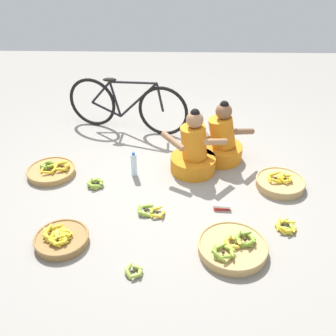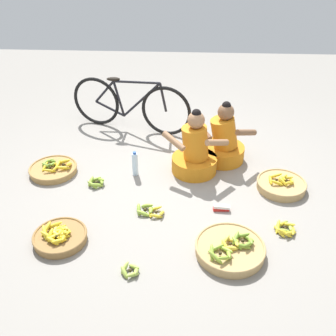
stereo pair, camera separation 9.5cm
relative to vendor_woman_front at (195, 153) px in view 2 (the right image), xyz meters
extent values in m
plane|color=gray|center=(-0.28, -0.30, -0.25)|extent=(10.00, 10.00, 0.00)
cylinder|color=orange|center=(0.00, 0.00, -0.16)|extent=(0.52, 0.52, 0.18)
cylinder|color=orange|center=(0.00, 0.00, 0.12)|extent=(0.32, 0.28, 0.41)
sphere|color=#9E704C|center=(0.00, 0.00, 0.40)|extent=(0.19, 0.19, 0.19)
sphere|color=black|center=(0.00, 0.00, 0.48)|extent=(0.10, 0.10, 0.10)
cylinder|color=#9E704C|center=(-0.24, -0.11, 0.20)|extent=(0.28, 0.25, 0.16)
cylinder|color=#9E704C|center=(0.23, -0.12, 0.20)|extent=(0.29, 0.24, 0.16)
cylinder|color=orange|center=(0.34, 0.28, -0.16)|extent=(0.52, 0.52, 0.18)
cylinder|color=orange|center=(0.34, 0.28, 0.11)|extent=(0.35, 0.28, 0.41)
sphere|color=brown|center=(0.34, 0.28, 0.38)|extent=(0.19, 0.19, 0.19)
sphere|color=black|center=(0.34, 0.28, 0.46)|extent=(0.10, 0.10, 0.10)
cylinder|color=brown|center=(0.08, 0.19, 0.19)|extent=(0.24, 0.29, 0.16)
cylinder|color=brown|center=(0.58, 0.16, 0.19)|extent=(0.28, 0.25, 0.16)
torus|color=black|center=(-1.36, 1.15, 0.10)|extent=(0.67, 0.22, 0.68)
torus|color=black|center=(-0.38, 0.88, 0.10)|extent=(0.67, 0.22, 0.68)
cylinder|color=black|center=(-0.71, 0.97, 0.21)|extent=(0.54, 0.18, 0.55)
cylinder|color=black|center=(-1.02, 1.06, 0.18)|extent=(0.15, 0.07, 0.49)
cylinder|color=black|center=(-0.77, 0.99, 0.45)|extent=(0.64, 0.20, 0.08)
cylinder|color=black|center=(-1.16, 1.10, 0.02)|extent=(0.41, 0.14, 0.18)
cylinder|color=black|center=(-1.22, 1.11, 0.26)|extent=(0.31, 0.11, 0.35)
cylinder|color=black|center=(-0.41, 0.89, 0.28)|extent=(0.12, 0.06, 0.38)
ellipsoid|color=black|center=(-1.08, 1.07, 0.45)|extent=(0.18, 0.08, 0.05)
cylinder|color=olive|center=(-1.22, -1.23, -0.21)|extent=(0.48, 0.48, 0.07)
torus|color=olive|center=(-1.22, -1.23, -0.18)|extent=(0.49, 0.49, 0.02)
ellipsoid|color=gold|center=(-1.14, -1.22, -0.15)|extent=(0.03, 0.12, 0.08)
ellipsoid|color=gold|center=(-1.15, -1.19, -0.16)|extent=(0.11, 0.11, 0.05)
ellipsoid|color=gold|center=(-1.22, -1.18, -0.15)|extent=(0.12, 0.09, 0.08)
ellipsoid|color=gold|center=(-1.25, -1.23, -0.15)|extent=(0.04, 0.13, 0.07)
ellipsoid|color=gold|center=(-1.23, -1.27, -0.15)|extent=(0.11, 0.10, 0.05)
ellipsoid|color=gold|center=(-1.17, -1.27, -0.16)|extent=(0.12, 0.08, 0.05)
sphere|color=#382D19|center=(-1.19, -1.23, -0.15)|extent=(0.03, 0.03, 0.03)
ellipsoid|color=yellow|center=(-1.17, -1.22, -0.15)|extent=(0.07, 0.12, 0.07)
ellipsoid|color=yellow|center=(-1.18, -1.17, -0.14)|extent=(0.11, 0.11, 0.08)
ellipsoid|color=yellow|center=(-1.25, -1.17, -0.15)|extent=(0.11, 0.10, 0.06)
ellipsoid|color=yellow|center=(-1.26, -1.21, -0.15)|extent=(0.04, 0.12, 0.06)
ellipsoid|color=yellow|center=(-1.24, -1.25, -0.15)|extent=(0.12, 0.09, 0.07)
ellipsoid|color=yellow|center=(-1.19, -1.26, -0.15)|extent=(0.12, 0.09, 0.07)
sphere|color=#382D19|center=(-1.21, -1.21, -0.15)|extent=(0.04, 0.04, 0.04)
ellipsoid|color=yellow|center=(-1.21, -1.21, -0.14)|extent=(0.05, 0.17, 0.08)
ellipsoid|color=yellow|center=(-1.23, -1.16, -0.15)|extent=(0.14, 0.14, 0.08)
ellipsoid|color=yellow|center=(-1.29, -1.14, -0.14)|extent=(0.16, 0.05, 0.10)
ellipsoid|color=yellow|center=(-1.35, -1.19, -0.14)|extent=(0.08, 0.16, 0.09)
ellipsoid|color=yellow|center=(-1.34, -1.25, -0.14)|extent=(0.10, 0.16, 0.09)
ellipsoid|color=yellow|center=(-1.30, -1.28, -0.14)|extent=(0.16, 0.09, 0.08)
ellipsoid|color=yellow|center=(-1.23, -1.27, -0.15)|extent=(0.14, 0.14, 0.06)
sphere|color=#382D19|center=(-1.28, -1.21, -0.15)|extent=(0.03, 0.03, 0.03)
ellipsoid|color=gold|center=(-1.16, -1.28, -0.15)|extent=(0.05, 0.14, 0.07)
ellipsoid|color=gold|center=(-1.19, -1.23, -0.14)|extent=(0.14, 0.11, 0.09)
ellipsoid|color=gold|center=(-1.26, -1.23, -0.15)|extent=(0.14, 0.12, 0.06)
ellipsoid|color=gold|center=(-1.28, -1.28, -0.14)|extent=(0.05, 0.14, 0.09)
ellipsoid|color=gold|center=(-1.25, -1.34, -0.15)|extent=(0.15, 0.09, 0.07)
ellipsoid|color=gold|center=(-1.19, -1.33, -0.15)|extent=(0.14, 0.11, 0.06)
sphere|color=#382D19|center=(-1.22, -1.28, -0.15)|extent=(0.03, 0.03, 0.03)
cylinder|color=tan|center=(0.31, -1.30, -0.21)|extent=(0.60, 0.60, 0.08)
torus|color=tan|center=(0.31, -1.30, -0.17)|extent=(0.62, 0.62, 0.02)
ellipsoid|color=olive|center=(0.48, -1.25, -0.13)|extent=(0.05, 0.15, 0.08)
ellipsoid|color=olive|center=(0.47, -1.22, -0.14)|extent=(0.12, 0.14, 0.06)
ellipsoid|color=olive|center=(0.42, -1.19, -0.13)|extent=(0.15, 0.04, 0.08)
ellipsoid|color=olive|center=(0.36, -1.23, -0.13)|extent=(0.09, 0.15, 0.08)
ellipsoid|color=olive|center=(0.36, -1.29, -0.14)|extent=(0.11, 0.15, 0.07)
ellipsoid|color=olive|center=(0.41, -1.32, -0.14)|extent=(0.15, 0.05, 0.07)
ellipsoid|color=olive|center=(0.47, -1.30, -0.13)|extent=(0.12, 0.14, 0.09)
sphere|color=#382D19|center=(0.42, -1.26, -0.14)|extent=(0.03, 0.03, 0.03)
ellipsoid|color=yellow|center=(0.36, -1.30, -0.13)|extent=(0.04, 0.12, 0.08)
ellipsoid|color=yellow|center=(0.33, -1.25, -0.14)|extent=(0.13, 0.08, 0.06)
ellipsoid|color=yellow|center=(0.27, -1.26, -0.14)|extent=(0.11, 0.11, 0.08)
ellipsoid|color=yellow|center=(0.26, -1.32, -0.14)|extent=(0.09, 0.12, 0.08)
ellipsoid|color=yellow|center=(0.32, -1.35, -0.14)|extent=(0.13, 0.06, 0.07)
sphere|color=#382D19|center=(0.31, -1.30, -0.14)|extent=(0.03, 0.03, 0.03)
ellipsoid|color=#8CAD38|center=(0.28, -1.42, -0.14)|extent=(0.04, 0.16, 0.08)
ellipsoid|color=#8CAD38|center=(0.26, -1.37, -0.14)|extent=(0.14, 0.13, 0.07)
ellipsoid|color=#8CAD38|center=(0.18, -1.35, -0.14)|extent=(0.16, 0.10, 0.06)
ellipsoid|color=#8CAD38|center=(0.14, -1.42, -0.13)|extent=(0.04, 0.16, 0.09)
ellipsoid|color=#8CAD38|center=(0.17, -1.47, -0.13)|extent=(0.15, 0.12, 0.09)
ellipsoid|color=#8CAD38|center=(0.25, -1.48, -0.13)|extent=(0.15, 0.11, 0.10)
sphere|color=#382D19|center=(0.21, -1.42, -0.14)|extent=(0.03, 0.03, 0.03)
cylinder|color=tan|center=(0.94, -0.30, -0.21)|extent=(0.52, 0.52, 0.08)
torus|color=tan|center=(0.94, -0.30, -0.17)|extent=(0.53, 0.53, 0.02)
ellipsoid|color=yellow|center=(1.04, -0.30, -0.14)|extent=(0.03, 0.13, 0.07)
ellipsoid|color=yellow|center=(1.01, -0.25, -0.13)|extent=(0.13, 0.08, 0.08)
ellipsoid|color=yellow|center=(0.96, -0.25, -0.14)|extent=(0.13, 0.09, 0.07)
ellipsoid|color=yellow|center=(0.93, -0.30, -0.14)|extent=(0.05, 0.13, 0.07)
ellipsoid|color=yellow|center=(0.95, -0.34, -0.13)|extent=(0.11, 0.11, 0.08)
ellipsoid|color=yellow|center=(1.01, -0.35, -0.14)|extent=(0.13, 0.09, 0.07)
sphere|color=#382D19|center=(0.99, -0.30, -0.14)|extent=(0.03, 0.03, 0.03)
ellipsoid|color=gold|center=(0.95, -0.28, -0.13)|extent=(0.07, 0.15, 0.09)
ellipsoid|color=gold|center=(0.89, -0.23, -0.13)|extent=(0.15, 0.03, 0.09)
ellipsoid|color=gold|center=(0.82, -0.29, -0.14)|extent=(0.03, 0.15, 0.06)
ellipsoid|color=gold|center=(0.88, -0.36, -0.14)|extent=(0.15, 0.05, 0.07)
sphere|color=#382D19|center=(0.89, -0.29, -0.14)|extent=(0.03, 0.03, 0.03)
cylinder|color=#A87F47|center=(-1.62, -0.12, -0.21)|extent=(0.53, 0.53, 0.06)
torus|color=#A87F47|center=(-1.62, -0.12, -0.18)|extent=(0.55, 0.55, 0.02)
ellipsoid|color=gold|center=(-1.43, -0.10, -0.14)|extent=(0.05, 0.15, 0.10)
ellipsoid|color=gold|center=(-1.51, -0.03, -0.15)|extent=(0.16, 0.07, 0.07)
ellipsoid|color=gold|center=(-1.57, -0.09, -0.15)|extent=(0.05, 0.16, 0.07)
ellipsoid|color=gold|center=(-1.49, -0.16, -0.15)|extent=(0.16, 0.07, 0.07)
sphere|color=#382D19|center=(-1.50, -0.10, -0.15)|extent=(0.04, 0.04, 0.04)
ellipsoid|color=olive|center=(-1.62, -0.08, -0.15)|extent=(0.05, 0.13, 0.07)
ellipsoid|color=olive|center=(-1.65, -0.03, -0.15)|extent=(0.12, 0.09, 0.08)
ellipsoid|color=olive|center=(-1.69, -0.03, -0.16)|extent=(0.13, 0.07, 0.07)
ellipsoid|color=olive|center=(-1.73, -0.06, -0.16)|extent=(0.07, 0.13, 0.06)
ellipsoid|color=olive|center=(-1.72, -0.10, -0.16)|extent=(0.09, 0.12, 0.05)
ellipsoid|color=olive|center=(-1.69, -0.13, -0.15)|extent=(0.13, 0.07, 0.08)
ellipsoid|color=olive|center=(-1.63, -0.11, -0.15)|extent=(0.10, 0.12, 0.08)
sphere|color=#382D19|center=(-1.68, -0.08, -0.16)|extent=(0.03, 0.03, 0.03)
ellipsoid|color=gold|center=(-1.57, -0.16, -0.16)|extent=(0.05, 0.15, 0.06)
ellipsoid|color=gold|center=(-1.63, -0.09, -0.16)|extent=(0.15, 0.04, 0.06)
ellipsoid|color=gold|center=(-1.70, -0.14, -0.16)|extent=(0.05, 0.15, 0.07)
ellipsoid|color=gold|center=(-1.63, -0.22, -0.16)|extent=(0.15, 0.05, 0.06)
sphere|color=#382D19|center=(-1.64, -0.15, -0.16)|extent=(0.03, 0.03, 0.03)
ellipsoid|color=#8CAD38|center=(-1.02, -0.32, -0.21)|extent=(0.07, 0.15, 0.08)
ellipsoid|color=#8CAD38|center=(-1.03, -0.29, -0.21)|extent=(0.13, 0.13, 0.09)
ellipsoid|color=#8CAD38|center=(-1.10, -0.28, -0.22)|extent=(0.15, 0.09, 0.07)
ellipsoid|color=#8CAD38|center=(-1.14, -0.33, -0.21)|extent=(0.06, 0.15, 0.09)
ellipsoid|color=#8CAD38|center=(-1.10, -0.39, -0.21)|extent=(0.15, 0.10, 0.09)
ellipsoid|color=#8CAD38|center=(-1.05, -0.40, -0.21)|extent=(0.15, 0.10, 0.09)
sphere|color=#382D19|center=(-1.08, -0.34, -0.22)|extent=(0.04, 0.04, 0.04)
ellipsoid|color=yellow|center=(0.92, -1.01, -0.22)|extent=(0.07, 0.16, 0.06)
ellipsoid|color=yellow|center=(0.88, -0.93, -0.22)|extent=(0.16, 0.10, 0.08)
ellipsoid|color=yellow|center=(0.82, -0.93, -0.22)|extent=(0.16, 0.10, 0.06)
ellipsoid|color=yellow|center=(0.79, -0.97, -0.21)|extent=(0.08, 0.16, 0.09)
ellipsoid|color=yellow|center=(0.79, -1.02, -0.22)|extent=(0.11, 0.16, 0.06)
ellipsoid|color=yellow|center=(0.83, -1.06, -0.21)|extent=(0.16, 0.07, 0.09)
ellipsoid|color=yellow|center=(0.89, -1.05, -0.21)|extent=(0.15, 0.12, 0.09)
sphere|color=#382D19|center=(0.85, -0.99, -0.22)|extent=(0.03, 0.03, 0.03)
ellipsoid|color=#9EB747|center=(0.90, -0.97, -0.22)|extent=(0.05, 0.13, 0.07)
ellipsoid|color=#9EB747|center=(0.84, -0.91, -0.22)|extent=(0.13, 0.06, 0.07)
ellipsoid|color=#9EB747|center=(0.80, -0.96, -0.22)|extent=(0.05, 0.13, 0.07)
ellipsoid|color=#9EB747|center=(0.85, -1.02, -0.22)|extent=(0.13, 0.04, 0.06)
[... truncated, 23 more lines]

